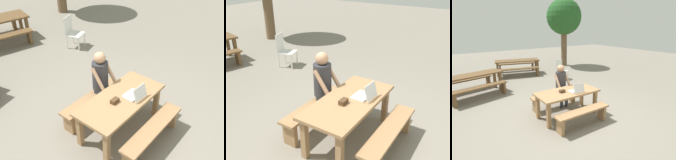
% 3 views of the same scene
% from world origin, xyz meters
% --- Properties ---
extents(ground_plane, '(30.00, 30.00, 0.00)m').
position_xyz_m(ground_plane, '(0.00, 0.00, 0.00)').
color(ground_plane, gray).
extents(picnic_table_front, '(1.71, 0.80, 0.71)m').
position_xyz_m(picnic_table_front, '(0.00, 0.00, 0.60)').
color(picnic_table_front, '#9E754C').
rests_on(picnic_table_front, ground).
extents(bench_near, '(1.52, 0.30, 0.43)m').
position_xyz_m(bench_near, '(0.00, -0.68, 0.32)').
color(bench_near, '#9E754C').
rests_on(bench_near, ground).
extents(bench_far, '(1.52, 0.30, 0.43)m').
position_xyz_m(bench_far, '(0.00, 0.68, 0.32)').
color(bench_far, '#9E754C').
rests_on(bench_far, ground).
extents(laptop, '(0.33, 0.33, 0.25)m').
position_xyz_m(laptop, '(0.19, -0.17, 0.77)').
color(laptop, white).
rests_on(laptop, picnic_table_front).
extents(small_pouch, '(0.15, 0.09, 0.07)m').
position_xyz_m(small_pouch, '(-0.16, 0.01, 0.75)').
color(small_pouch, '#4C331E').
rests_on(small_pouch, picnic_table_front).
extents(person_seated, '(0.42, 0.41, 1.30)m').
position_xyz_m(person_seated, '(0.23, 0.65, 0.76)').
color(person_seated, '#333847').
rests_on(person_seated, ground).
extents(plastic_chair, '(0.56, 0.56, 0.92)m').
position_xyz_m(plastic_chair, '(1.85, 3.18, 0.48)').
color(plastic_chair, white).
rests_on(plastic_chair, ground).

